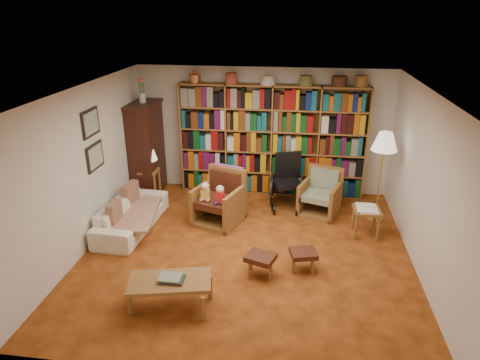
% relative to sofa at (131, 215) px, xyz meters
% --- Properties ---
extents(floor, '(5.00, 5.00, 0.00)m').
position_rel_sofa_xyz_m(floor, '(2.05, -0.47, -0.26)').
color(floor, '#B7541C').
rests_on(floor, ground).
extents(ceiling, '(5.00, 5.00, 0.00)m').
position_rel_sofa_xyz_m(ceiling, '(2.05, -0.47, 2.24)').
color(ceiling, white).
rests_on(ceiling, wall_back).
extents(wall_back, '(5.00, 0.00, 5.00)m').
position_rel_sofa_xyz_m(wall_back, '(2.05, 2.03, 0.99)').
color(wall_back, silver).
rests_on(wall_back, floor).
extents(wall_front, '(5.00, 0.00, 5.00)m').
position_rel_sofa_xyz_m(wall_front, '(2.05, -2.97, 0.99)').
color(wall_front, silver).
rests_on(wall_front, floor).
extents(wall_left, '(0.00, 5.00, 5.00)m').
position_rel_sofa_xyz_m(wall_left, '(-0.45, -0.47, 0.99)').
color(wall_left, silver).
rests_on(wall_left, floor).
extents(wall_right, '(0.00, 5.00, 5.00)m').
position_rel_sofa_xyz_m(wall_right, '(4.55, -0.47, 0.99)').
color(wall_right, silver).
rests_on(wall_right, floor).
extents(bookshelf, '(3.60, 0.30, 2.42)m').
position_rel_sofa_xyz_m(bookshelf, '(2.25, 1.86, 0.92)').
color(bookshelf, brown).
rests_on(bookshelf, floor).
extents(curio_cabinet, '(0.50, 0.95, 2.40)m').
position_rel_sofa_xyz_m(curio_cabinet, '(-0.20, 1.53, 0.70)').
color(curio_cabinet, '#36140E').
rests_on(curio_cabinet, floor).
extents(framed_pictures, '(0.03, 0.52, 0.97)m').
position_rel_sofa_xyz_m(framed_pictures, '(-0.43, -0.17, 1.37)').
color(framed_pictures, black).
rests_on(framed_pictures, wall_left).
extents(sofa, '(1.79, 0.78, 0.51)m').
position_rel_sofa_xyz_m(sofa, '(0.00, 0.00, 0.00)').
color(sofa, white).
rests_on(sofa, floor).
extents(sofa_throw, '(0.94, 1.47, 0.04)m').
position_rel_sofa_xyz_m(sofa_throw, '(0.05, 0.00, 0.04)').
color(sofa_throw, beige).
rests_on(sofa_throw, sofa).
extents(cushion_left, '(0.19, 0.42, 0.40)m').
position_rel_sofa_xyz_m(cushion_left, '(-0.13, 0.35, 0.19)').
color(cushion_left, maroon).
rests_on(cushion_left, sofa).
extents(cushion_right, '(0.12, 0.37, 0.37)m').
position_rel_sofa_xyz_m(cushion_right, '(-0.13, -0.35, 0.19)').
color(cushion_right, maroon).
rests_on(cushion_right, sofa).
extents(side_table_lamp, '(0.37, 0.37, 0.59)m').
position_rel_sofa_xyz_m(side_table_lamp, '(-0.10, 1.27, 0.16)').
color(side_table_lamp, brown).
rests_on(side_table_lamp, floor).
extents(table_lamp, '(0.37, 0.37, 0.50)m').
position_rel_sofa_xyz_m(table_lamp, '(-0.10, 1.27, 0.67)').
color(table_lamp, gold).
rests_on(table_lamp, side_table_lamp).
extents(armchair_leather, '(0.99, 0.99, 0.95)m').
position_rel_sofa_xyz_m(armchair_leather, '(1.43, 0.53, 0.13)').
color(armchair_leather, brown).
rests_on(armchair_leather, floor).
extents(armchair_sage, '(0.89, 0.89, 0.83)m').
position_rel_sofa_xyz_m(armchair_sage, '(3.21, 1.11, 0.06)').
color(armchair_sage, brown).
rests_on(armchair_sage, floor).
extents(wheelchair, '(0.65, 0.83, 1.04)m').
position_rel_sofa_xyz_m(wheelchair, '(2.60, 1.28, 0.22)').
color(wheelchair, black).
rests_on(wheelchair, floor).
extents(floor_lamp, '(0.43, 0.43, 1.63)m').
position_rel_sofa_xyz_m(floor_lamp, '(4.20, 0.90, 1.15)').
color(floor_lamp, gold).
rests_on(floor_lamp, floor).
extents(side_table_papers, '(0.45, 0.45, 0.50)m').
position_rel_sofa_xyz_m(side_table_papers, '(3.94, 0.32, 0.14)').
color(side_table_papers, brown).
rests_on(side_table_papers, floor).
extents(footstool_a, '(0.48, 0.44, 0.33)m').
position_rel_sofa_xyz_m(footstool_a, '(2.32, -1.08, 0.01)').
color(footstool_a, '#4D2214').
rests_on(footstool_a, floor).
extents(footstool_b, '(0.43, 0.39, 0.31)m').
position_rel_sofa_xyz_m(footstool_b, '(2.92, -0.87, -0.00)').
color(footstool_b, '#4D2214').
rests_on(footstool_b, floor).
extents(coffee_table, '(1.11, 0.72, 0.45)m').
position_rel_sofa_xyz_m(coffee_table, '(1.25, -1.91, 0.09)').
color(coffee_table, brown).
rests_on(coffee_table, floor).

